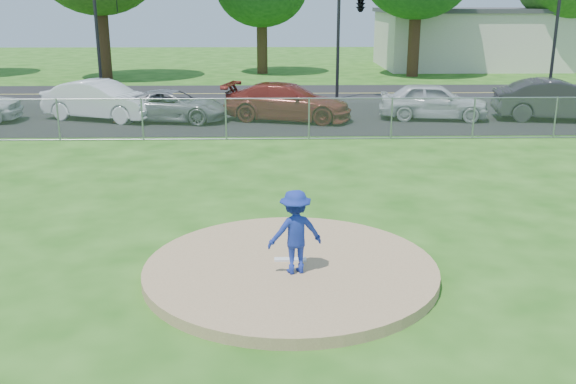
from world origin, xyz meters
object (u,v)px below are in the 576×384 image
traffic_signal_center (358,6)px  parked_car_darkred (288,102)px  traffic_cone (118,115)px  parked_car_white (101,100)px  parked_car_gray (172,106)px  traffic_signal_left (102,32)px  pitcher (295,232)px  parked_car_charcoal (558,100)px  parked_car_pearl (433,101)px  traffic_signal_right (561,31)px  commercial_building (490,38)px

traffic_signal_center → parked_car_darkred: (-3.65, -6.13, -3.83)m
traffic_cone → parked_car_white: size_ratio=0.12×
parked_car_gray → traffic_signal_left: bearing=43.1°
traffic_cone → parked_car_darkred: 7.07m
parked_car_gray → parked_car_darkred: (4.81, 0.09, 0.13)m
pitcher → parked_car_charcoal: size_ratio=0.30×
parked_car_pearl → traffic_signal_center: bearing=31.2°
pitcher → traffic_signal_right: bearing=-137.2°
traffic_signal_left → parked_car_pearl: size_ratio=1.24×
commercial_building → traffic_signal_right: size_ratio=2.93×
pitcher → commercial_building: bearing=-127.4°
traffic_signal_right → parked_car_gray: 19.92m
parked_car_white → parked_car_pearl: 14.03m
traffic_cone → parked_car_pearl: parked_car_pearl is taller
traffic_signal_left → pitcher: (8.83, -22.32, -2.40)m
pitcher → parked_car_white: bearing=-80.2°
parked_car_gray → parked_car_darkred: parked_car_darkred is taller
traffic_signal_left → parked_car_charcoal: traffic_signal_left is taller
traffic_signal_center → traffic_signal_left: bearing=180.0°
pitcher → parked_car_white: pitcher is taller
traffic_signal_right → traffic_signal_left: bearing=180.0°
parked_car_darkred → parked_car_charcoal: bearing=-76.1°
traffic_signal_left → traffic_signal_right: same height
parked_car_white → traffic_signal_right: bearing=-55.0°
traffic_cone → parked_car_white: parked_car_white is taller
parked_car_white → traffic_signal_left: bearing=32.3°
parked_car_white → parked_car_pearl: size_ratio=1.10×
commercial_building → parked_car_gray: bearing=-132.7°
traffic_signal_left → parked_car_white: 6.40m
traffic_signal_right → pitcher: 26.54m
traffic_signal_left → parked_car_darkred: bearing=-34.0°
traffic_signal_center → parked_car_pearl: (2.52, -6.01, -3.83)m
traffic_signal_right → parked_car_charcoal: bearing=-112.1°
traffic_signal_left → traffic_cone: (2.03, -6.35, -3.04)m
traffic_signal_left → traffic_signal_center: bearing=-0.0°
parked_car_darkred → parked_car_charcoal: (11.33, -0.23, 0.07)m
traffic_signal_center → traffic_signal_right: bearing=0.0°
pitcher → parked_car_gray: size_ratio=0.33×
traffic_signal_center → traffic_signal_right: (10.27, 0.00, -1.25)m
parked_car_gray → parked_car_charcoal: size_ratio=0.90×
traffic_signal_center → parked_car_pearl: size_ratio=1.24×
traffic_signal_center → parked_car_charcoal: size_ratio=1.09×
traffic_signal_center → parked_car_pearl: bearing=-67.2°
commercial_building → traffic_signal_center: bearing=-126.9°
traffic_signal_right → parked_car_darkred: size_ratio=1.05×
commercial_building → traffic_cone: 31.93m
pitcher → traffic_cone: (-6.81, 15.97, -0.64)m
parked_car_white → parked_car_gray: (3.05, -0.48, -0.17)m
traffic_signal_left → traffic_cone: bearing=-72.3°
traffic_cone → commercial_building: bearing=44.5°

